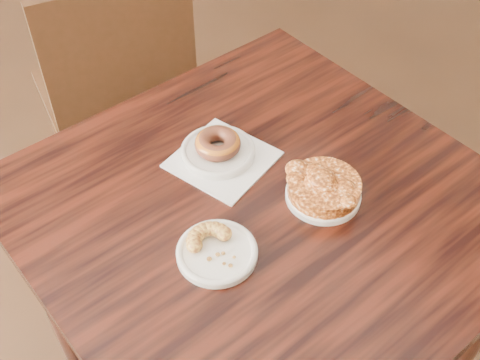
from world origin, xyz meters
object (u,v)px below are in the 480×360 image
cafe_table (259,308)px  cruller_fragment (217,246)px  glazed_donut (218,143)px  apple_fritter (324,185)px  chair_far (114,94)px

cafe_table → cruller_fragment: cruller_fragment is taller
glazed_donut → apple_fritter: 0.23m
glazed_donut → cruller_fragment: bearing=-116.1°
glazed_donut → apple_fritter: (0.13, -0.19, 0.00)m
chair_far → glazed_donut: (0.04, -0.67, 0.33)m
chair_far → glazed_donut: 0.75m
chair_far → apple_fritter: (0.17, -0.87, 0.33)m
glazed_donut → chair_far: bearing=93.4°
apple_fritter → cruller_fragment: bearing=-172.7°
apple_fritter → cruller_fragment: apple_fritter is taller
apple_fritter → cruller_fragment: size_ratio=1.89×
chair_far → apple_fritter: 0.94m
cafe_table → glazed_donut: bearing=85.8°
cruller_fragment → cafe_table: bearing=28.6°
glazed_donut → cruller_fragment: glazed_donut is taller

